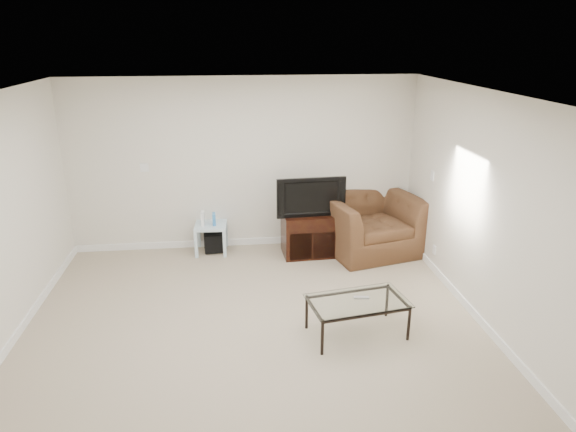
{
  "coord_description": "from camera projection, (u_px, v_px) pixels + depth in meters",
  "views": [
    {
      "loc": [
        -0.19,
        -4.76,
        3.03
      ],
      "look_at": [
        0.5,
        1.2,
        0.9
      ],
      "focal_mm": 32.0,
      "sensor_mm": 36.0,
      "label": 1
    }
  ],
  "objects": [
    {
      "name": "tv_stand",
      "position": [
        309.0,
        234.0,
        7.41
      ],
      "size": [
        0.77,
        0.55,
        0.62
      ],
      "primitive_type": null,
      "rotation": [
        0.0,
        0.0,
        0.05
      ],
      "color": "black",
      "rests_on": "floor"
    },
    {
      "name": "wall_back",
      "position": [
        243.0,
        165.0,
        7.41
      ],
      "size": [
        5.0,
        0.02,
        2.5
      ],
      "primitive_type": "cube",
      "color": "silver",
      "rests_on": "ground"
    },
    {
      "name": "wall_right",
      "position": [
        492.0,
        215.0,
        5.34
      ],
      "size": [
        0.02,
        5.0,
        2.5
      ],
      "primitive_type": "cube",
      "color": "silver",
      "rests_on": "ground"
    },
    {
      "name": "floor",
      "position": [
        254.0,
        334.0,
        5.49
      ],
      "size": [
        5.0,
        5.0,
        0.0
      ],
      "primitive_type": "plane",
      "color": "tan",
      "rests_on": "ground"
    },
    {
      "name": "game_console",
      "position": [
        203.0,
        218.0,
        7.37
      ],
      "size": [
        0.05,
        0.14,
        0.2
      ],
      "primitive_type": "cube",
      "rotation": [
        0.0,
        0.0,
        -0.02
      ],
      "color": "white",
      "rests_on": "side_table"
    },
    {
      "name": "side_table",
      "position": [
        211.0,
        238.0,
        7.5
      ],
      "size": [
        0.47,
        0.47,
        0.43
      ],
      "primitive_type": null,
      "rotation": [
        0.0,
        0.0,
        -0.05
      ],
      "color": "#A1BAC7",
      "rests_on": "floor"
    },
    {
      "name": "ceiling",
      "position": [
        248.0,
        96.0,
        4.66
      ],
      "size": [
        5.0,
        5.0,
        0.0
      ],
      "primitive_type": "plane",
      "color": "white",
      "rests_on": "ground"
    },
    {
      "name": "plate_right_outlet",
      "position": [
        434.0,
        250.0,
        6.88
      ],
      "size": [
        0.02,
        0.08,
        0.12
      ],
      "primitive_type": "cube",
      "color": "white",
      "rests_on": "wall_right"
    },
    {
      "name": "plate_back",
      "position": [
        144.0,
        168.0,
        7.25
      ],
      "size": [
        0.12,
        0.02,
        0.12
      ],
      "primitive_type": "cube",
      "color": "white",
      "rests_on": "wall_back"
    },
    {
      "name": "game_case",
      "position": [
        214.0,
        219.0,
        7.39
      ],
      "size": [
        0.05,
        0.13,
        0.17
      ],
      "primitive_type": "cube",
      "rotation": [
        0.0,
        0.0,
        0.04
      ],
      "color": "#337FCC",
      "rests_on": "side_table"
    },
    {
      "name": "remote",
      "position": [
        361.0,
        298.0,
        5.41
      ],
      "size": [
        0.17,
        0.07,
        0.02
      ],
      "primitive_type": "cube",
      "rotation": [
        0.0,
        0.0,
        -0.17
      ],
      "color": "#B2B2B7",
      "rests_on": "coffee_table"
    },
    {
      "name": "dvd_player",
      "position": [
        310.0,
        221.0,
        7.3
      ],
      "size": [
        0.45,
        0.33,
        0.06
      ],
      "primitive_type": "cube",
      "rotation": [
        0.0,
        0.0,
        0.05
      ],
      "color": "black",
      "rests_on": "tv_stand"
    },
    {
      "name": "recliner",
      "position": [
        371.0,
        215.0,
        7.42
      ],
      "size": [
        1.45,
        1.13,
        1.13
      ],
      "primitive_type": "imported",
      "rotation": [
        0.0,
        0.0,
        0.25
      ],
      "color": "#503824",
      "rests_on": "floor"
    },
    {
      "name": "television",
      "position": [
        310.0,
        195.0,
        7.18
      ],
      "size": [
        0.91,
        0.23,
        0.56
      ],
      "primitive_type": "imported",
      "rotation": [
        0.0,
        0.0,
        0.06
      ],
      "color": "black",
      "rests_on": "tv_stand"
    },
    {
      "name": "subwoofer",
      "position": [
        214.0,
        242.0,
        7.54
      ],
      "size": [
        0.29,
        0.29,
        0.27
      ],
      "primitive_type": "cube",
      "rotation": [
        0.0,
        0.0,
        0.09
      ],
      "color": "black",
      "rests_on": "floor"
    },
    {
      "name": "plate_right_switch",
      "position": [
        432.0,
        176.0,
        6.84
      ],
      "size": [
        0.02,
        0.09,
        0.13
      ],
      "primitive_type": "cube",
      "color": "white",
      "rests_on": "wall_right"
    },
    {
      "name": "coffee_table",
      "position": [
        357.0,
        317.0,
        5.43
      ],
      "size": [
        1.1,
        0.74,
        0.4
      ],
      "primitive_type": null,
      "rotation": [
        0.0,
        0.0,
        0.16
      ],
      "color": "black",
      "rests_on": "floor"
    }
  ]
}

